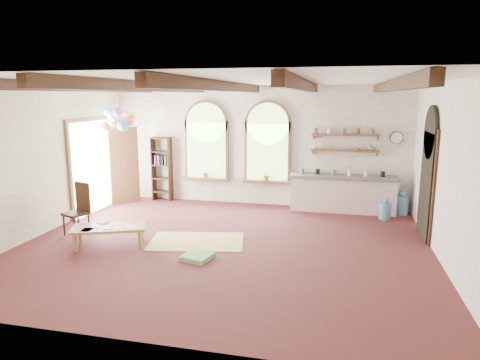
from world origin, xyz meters
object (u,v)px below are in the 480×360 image
(coffee_table, at_px, (109,229))
(side_chair, at_px, (77,220))
(balloon_cluster, at_px, (118,119))
(kitchen_counter, at_px, (343,193))

(coffee_table, distance_m, side_chair, 1.16)
(side_chair, xyz_separation_m, balloon_cluster, (-0.16, 2.30, 2.02))
(coffee_table, bearing_deg, balloon_cluster, 113.23)
(coffee_table, bearing_deg, side_chair, 153.92)
(coffee_table, relative_size, balloon_cluster, 1.35)
(side_chair, bearing_deg, kitchen_counter, 29.98)
(kitchen_counter, height_order, coffee_table, kitchen_counter)
(side_chair, relative_size, balloon_cluster, 0.96)
(side_chair, height_order, balloon_cluster, balloon_cluster)
(kitchen_counter, height_order, side_chair, side_chair)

